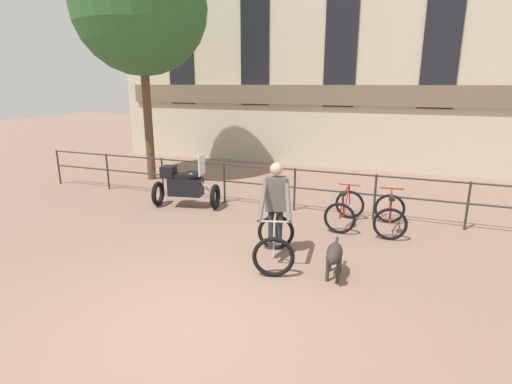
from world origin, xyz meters
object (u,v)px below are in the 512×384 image
(dog, at_px, (334,255))
(parked_motorcycle, at_px, (185,185))
(parked_bicycle_near_lamp, at_px, (345,210))
(parked_bicycle_mid_left, at_px, (390,215))
(cyclist_with_bike, at_px, (275,218))

(dog, distance_m, parked_motorcycle, 4.84)
(parked_motorcycle, height_order, parked_bicycle_near_lamp, parked_motorcycle)
(parked_bicycle_mid_left, bearing_deg, parked_motorcycle, -2.86)
(dog, xyz_separation_m, parked_bicycle_mid_left, (0.70, 2.54, -0.05))
(cyclist_with_bike, bearing_deg, dog, -35.04)
(dog, height_order, parked_bicycle_near_lamp, parked_bicycle_near_lamp)
(dog, bearing_deg, cyclist_with_bike, 156.42)
(cyclist_with_bike, relative_size, parked_motorcycle, 1.00)
(dog, bearing_deg, parked_motorcycle, 144.41)
(cyclist_with_bike, distance_m, parked_bicycle_near_lamp, 2.37)
(dog, height_order, parked_bicycle_mid_left, parked_bicycle_mid_left)
(cyclist_with_bike, relative_size, dog, 1.72)
(cyclist_with_bike, xyz_separation_m, dog, (1.10, -0.38, -0.36))
(parked_motorcycle, relative_size, parked_bicycle_mid_left, 1.49)
(dog, xyz_separation_m, parked_bicycle_near_lamp, (-0.23, 2.54, -0.05))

